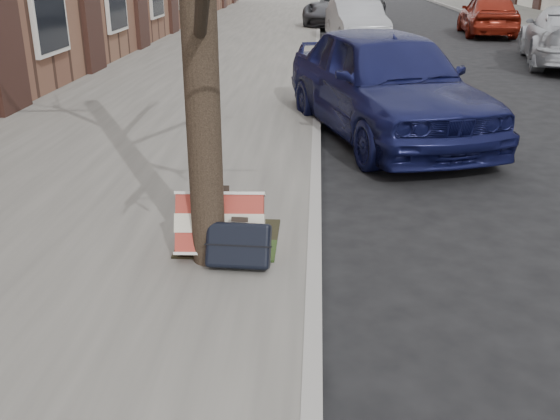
# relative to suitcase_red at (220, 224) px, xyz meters

# --- Properties ---
(ground) EXTENTS (120.00, 120.00, 0.00)m
(ground) POSITION_rel_suitcase_red_xyz_m (2.02, -0.88, -0.39)
(ground) COLOR black
(ground) RESTS_ON ground
(near_sidewalk) EXTENTS (5.00, 70.00, 0.12)m
(near_sidewalk) POSITION_rel_suitcase_red_xyz_m (-1.68, 14.12, -0.33)
(near_sidewalk) COLOR gray
(near_sidewalk) RESTS_ON ground
(dirt_patch) EXTENTS (0.85, 0.85, 0.02)m
(dirt_patch) POSITION_rel_suitcase_red_xyz_m (0.02, 0.32, -0.27)
(dirt_patch) COLOR black
(dirt_patch) RESTS_ON near_sidewalk
(suitcase_red) EXTENTS (0.72, 0.41, 0.55)m
(suitcase_red) POSITION_rel_suitcase_red_xyz_m (0.00, 0.00, 0.00)
(suitcase_red) COLOR maroon
(suitcase_red) RESTS_ON near_sidewalk
(suitcase_navy) EXTENTS (0.52, 0.32, 0.40)m
(suitcase_navy) POSITION_rel_suitcase_red_xyz_m (0.18, -0.22, -0.08)
(suitcase_navy) COLOR black
(suitcase_navy) RESTS_ON near_sidewalk
(car_near_front) EXTENTS (3.12, 4.93, 1.57)m
(car_near_front) POSITION_rel_suitcase_red_xyz_m (1.73, 4.33, 0.39)
(car_near_front) COLOR #121543
(car_near_front) RESTS_ON ground
(car_near_mid) EXTENTS (1.89, 4.13, 1.31)m
(car_near_mid) POSITION_rel_suitcase_red_xyz_m (1.92, 15.13, 0.26)
(car_near_mid) COLOR #929499
(car_near_mid) RESTS_ON ground
(car_near_back) EXTENTS (3.67, 5.47, 1.39)m
(car_near_back) POSITION_rel_suitcase_red_xyz_m (1.81, 20.73, 0.30)
(car_near_back) COLOR #39393E
(car_near_back) RESTS_ON ground
(car_far_back) EXTENTS (1.98, 4.20, 1.39)m
(car_far_back) POSITION_rel_suitcase_red_xyz_m (6.54, 17.89, 0.30)
(car_far_back) COLOR maroon
(car_far_back) RESTS_ON ground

